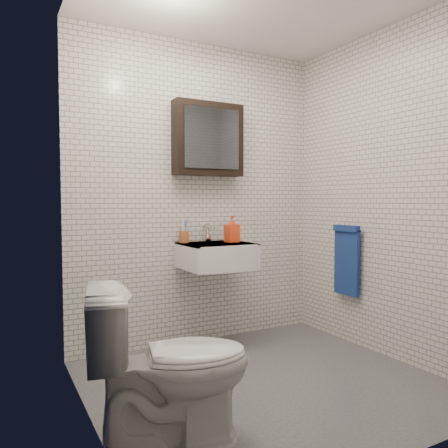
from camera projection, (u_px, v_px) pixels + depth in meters
name	position (u px, v px, depth m)	size (l,w,h in m)	color
ground	(265.00, 382.00, 2.85)	(2.20, 2.00, 0.01)	#45474C
room_shell	(266.00, 158.00, 2.78)	(2.22, 2.02, 2.51)	silver
washbasin	(219.00, 255.00, 3.48)	(0.55, 0.50, 0.20)	white
faucet	(208.00, 234.00, 3.65)	(0.06, 0.20, 0.15)	silver
mirror_cabinet	(208.00, 139.00, 3.60)	(0.60, 0.15, 0.60)	black
towel_rail	(347.00, 257.00, 3.62)	(0.09, 0.30, 0.58)	silver
toothbrush_cup	(184.00, 236.00, 3.55)	(0.08, 0.08, 0.21)	#AD562B
soap_bottle	(232.00, 229.00, 3.60)	(0.10, 0.10, 0.22)	orange
toilet	(170.00, 364.00, 2.12)	(0.44, 0.78, 0.79)	white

